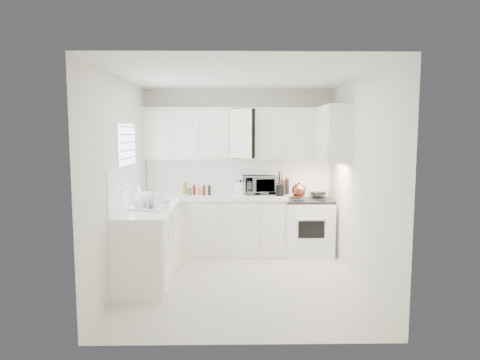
{
  "coord_description": "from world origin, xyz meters",
  "views": [
    {
      "loc": [
        -0.1,
        -5.29,
        1.92
      ],
      "look_at": [
        0.0,
        0.7,
        1.25
      ],
      "focal_mm": 31.97,
      "sensor_mm": 36.0,
      "label": 1
    }
  ],
  "objects_px": {
    "tea_kettle": "(299,189)",
    "utensil_crock": "(280,183)",
    "microwave": "(260,183)",
    "rice_cooker": "(241,187)",
    "stove": "(308,219)",
    "dish_rack": "(149,200)"
  },
  "relations": [
    {
      "from": "stove",
      "to": "tea_kettle",
      "type": "relative_size",
      "value": 4.38
    },
    {
      "from": "microwave",
      "to": "rice_cooker",
      "type": "xyz_separation_m",
      "value": [
        -0.3,
        -0.04,
        -0.06
      ]
    },
    {
      "from": "tea_kettle",
      "to": "dish_rack",
      "type": "relative_size",
      "value": 0.6
    },
    {
      "from": "dish_rack",
      "to": "rice_cooker",
      "type": "bearing_deg",
      "value": 62.82
    },
    {
      "from": "stove",
      "to": "tea_kettle",
      "type": "height_order",
      "value": "tea_kettle"
    },
    {
      "from": "tea_kettle",
      "to": "microwave",
      "type": "xyz_separation_m",
      "value": [
        -0.57,
        0.31,
        0.06
      ]
    },
    {
      "from": "tea_kettle",
      "to": "rice_cooker",
      "type": "relative_size",
      "value": 1.14
    },
    {
      "from": "utensil_crock",
      "to": "microwave",
      "type": "bearing_deg",
      "value": 141.07
    },
    {
      "from": "stove",
      "to": "microwave",
      "type": "height_order",
      "value": "microwave"
    },
    {
      "from": "utensil_crock",
      "to": "rice_cooker",
      "type": "bearing_deg",
      "value": 161.19
    },
    {
      "from": "stove",
      "to": "tea_kettle",
      "type": "xyz_separation_m",
      "value": [
        -0.18,
        -0.16,
        0.49
      ]
    },
    {
      "from": "stove",
      "to": "rice_cooker",
      "type": "height_order",
      "value": "rice_cooker"
    },
    {
      "from": "tea_kettle",
      "to": "utensil_crock",
      "type": "height_order",
      "value": "utensil_crock"
    },
    {
      "from": "utensil_crock",
      "to": "dish_rack",
      "type": "xyz_separation_m",
      "value": [
        -1.79,
        -1.13,
        -0.08
      ]
    },
    {
      "from": "tea_kettle",
      "to": "microwave",
      "type": "bearing_deg",
      "value": 149.23
    },
    {
      "from": "microwave",
      "to": "dish_rack",
      "type": "distance_m",
      "value": 2.03
    },
    {
      "from": "tea_kettle",
      "to": "utensil_crock",
      "type": "xyz_separation_m",
      "value": [
        -0.27,
        0.07,
        0.09
      ]
    },
    {
      "from": "utensil_crock",
      "to": "dish_rack",
      "type": "bearing_deg",
      "value": -147.65
    },
    {
      "from": "rice_cooker",
      "to": "stove",
      "type": "bearing_deg",
      "value": -13.78
    },
    {
      "from": "stove",
      "to": "tea_kettle",
      "type": "distance_m",
      "value": 0.55
    },
    {
      "from": "tea_kettle",
      "to": "rice_cooker",
      "type": "xyz_separation_m",
      "value": [
        -0.88,
        0.27,
        0.0
      ]
    },
    {
      "from": "dish_rack",
      "to": "microwave",
      "type": "bearing_deg",
      "value": 57.09
    }
  ]
}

